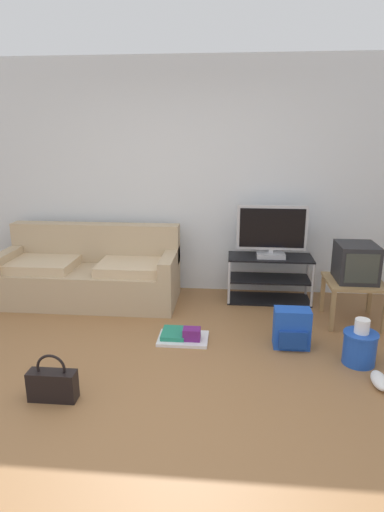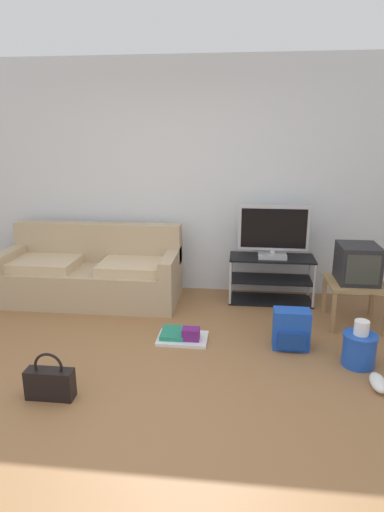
{
  "view_description": "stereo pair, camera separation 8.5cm",
  "coord_description": "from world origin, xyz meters",
  "px_view_note": "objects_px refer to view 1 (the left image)",
  "views": [
    {
      "loc": [
        0.47,
        -2.7,
        1.87
      ],
      "look_at": [
        0.1,
        1.27,
        0.74
      ],
      "focal_mm": 30.54,
      "sensor_mm": 36.0,
      "label": 1
    },
    {
      "loc": [
        0.56,
        -2.69,
        1.87
      ],
      "look_at": [
        0.1,
        1.27,
        0.74
      ],
      "focal_mm": 30.54,
      "sensor_mm": 36.0,
      "label": 2
    }
  ],
  "objects_px": {
    "floor_tray": "(183,336)",
    "handbag": "(53,384)",
    "flat_tv": "(272,232)",
    "tv_stand": "(269,279)",
    "backpack": "(292,329)",
    "couch": "(91,274)",
    "cleaning_bucket": "(360,345)",
    "side_table": "(354,287)",
    "crt_tv": "(356,262)"
  },
  "relations": [
    {
      "from": "backpack",
      "to": "cleaning_bucket",
      "type": "height_order",
      "value": "cleaning_bucket"
    },
    {
      "from": "couch",
      "to": "tv_stand",
      "type": "relative_size",
      "value": 2.1
    },
    {
      "from": "tv_stand",
      "to": "floor_tray",
      "type": "height_order",
      "value": "tv_stand"
    },
    {
      "from": "flat_tv",
      "to": "floor_tray",
      "type": "relative_size",
      "value": 1.66
    },
    {
      "from": "tv_stand",
      "to": "handbag",
      "type": "distance_m",
      "value": 2.73
    },
    {
      "from": "crt_tv",
      "to": "floor_tray",
      "type": "bearing_deg",
      "value": -160.61
    },
    {
      "from": "tv_stand",
      "to": "backpack",
      "type": "xyz_separation_m",
      "value": [
        0.12,
        -1.14,
        -0.08
      ]
    },
    {
      "from": "flat_tv",
      "to": "handbag",
      "type": "height_order",
      "value": "flat_tv"
    },
    {
      "from": "side_table",
      "to": "backpack",
      "type": "distance_m",
      "value": 0.93
    },
    {
      "from": "handbag",
      "to": "floor_tray",
      "type": "xyz_separation_m",
      "value": [
        0.83,
        1.02,
        -0.08
      ]
    },
    {
      "from": "flat_tv",
      "to": "crt_tv",
      "type": "relative_size",
      "value": 1.79
    },
    {
      "from": "couch",
      "to": "crt_tv",
      "type": "bearing_deg",
      "value": -6.91
    },
    {
      "from": "flat_tv",
      "to": "couch",
      "type": "bearing_deg",
      "value": -175.88
    },
    {
      "from": "side_table",
      "to": "handbag",
      "type": "distance_m",
      "value": 2.98
    },
    {
      "from": "flat_tv",
      "to": "handbag",
      "type": "xyz_separation_m",
      "value": [
        -1.7,
        -2.1,
        -0.69
      ]
    },
    {
      "from": "floor_tray",
      "to": "tv_stand",
      "type": "bearing_deg",
      "value": 51.51
    },
    {
      "from": "side_table",
      "to": "crt_tv",
      "type": "xyz_separation_m",
      "value": [
        0.0,
        0.02,
        0.25
      ]
    },
    {
      "from": "tv_stand",
      "to": "crt_tv",
      "type": "height_order",
      "value": "crt_tv"
    },
    {
      "from": "side_table",
      "to": "backpack",
      "type": "height_order",
      "value": "side_table"
    },
    {
      "from": "flat_tv",
      "to": "cleaning_bucket",
      "type": "height_order",
      "value": "flat_tv"
    },
    {
      "from": "crt_tv",
      "to": "floor_tray",
      "type": "distance_m",
      "value": 1.87
    },
    {
      "from": "crt_tv",
      "to": "backpack",
      "type": "relative_size",
      "value": 1.19
    },
    {
      "from": "crt_tv",
      "to": "cleaning_bucket",
      "type": "distance_m",
      "value": 1.0
    },
    {
      "from": "tv_stand",
      "to": "floor_tray",
      "type": "distance_m",
      "value": 1.42
    },
    {
      "from": "couch",
      "to": "flat_tv",
      "type": "height_order",
      "value": "flat_tv"
    },
    {
      "from": "side_table",
      "to": "handbag",
      "type": "relative_size",
      "value": 1.53
    },
    {
      "from": "couch",
      "to": "cleaning_bucket",
      "type": "relative_size",
      "value": 4.97
    },
    {
      "from": "cleaning_bucket",
      "to": "handbag",
      "type": "bearing_deg",
      "value": -162.57
    },
    {
      "from": "backpack",
      "to": "floor_tray",
      "type": "bearing_deg",
      "value": -176.75
    },
    {
      "from": "couch",
      "to": "cleaning_bucket",
      "type": "xyz_separation_m",
      "value": [
        2.69,
        -1.22,
        -0.15
      ]
    },
    {
      "from": "floor_tray",
      "to": "crt_tv",
      "type": "bearing_deg",
      "value": 19.39
    },
    {
      "from": "flat_tv",
      "to": "backpack",
      "type": "xyz_separation_m",
      "value": [
        0.12,
        -1.12,
        -0.64
      ]
    },
    {
      "from": "floor_tray",
      "to": "handbag",
      "type": "bearing_deg",
      "value": -129.03
    },
    {
      "from": "flat_tv",
      "to": "cleaning_bucket",
      "type": "distance_m",
      "value": 1.64
    },
    {
      "from": "flat_tv",
      "to": "cleaning_bucket",
      "type": "bearing_deg",
      "value": -64.62
    },
    {
      "from": "side_table",
      "to": "cleaning_bucket",
      "type": "height_order",
      "value": "side_table"
    },
    {
      "from": "tv_stand",
      "to": "flat_tv",
      "type": "relative_size",
      "value": 1.23
    },
    {
      "from": "flat_tv",
      "to": "handbag",
      "type": "bearing_deg",
      "value": -129.05
    },
    {
      "from": "side_table",
      "to": "handbag",
      "type": "bearing_deg",
      "value": -147.48
    },
    {
      "from": "couch",
      "to": "side_table",
      "type": "height_order",
      "value": "couch"
    },
    {
      "from": "flat_tv",
      "to": "floor_tray",
      "type": "distance_m",
      "value": 1.59
    },
    {
      "from": "side_table",
      "to": "crt_tv",
      "type": "bearing_deg",
      "value": 90.0
    },
    {
      "from": "handbag",
      "to": "crt_tv",
      "type": "bearing_deg",
      "value": 32.78
    },
    {
      "from": "handbag",
      "to": "cleaning_bucket",
      "type": "height_order",
      "value": "cleaning_bucket"
    },
    {
      "from": "floor_tray",
      "to": "couch",
      "type": "bearing_deg",
      "value": 141.37
    },
    {
      "from": "flat_tv",
      "to": "floor_tray",
      "type": "bearing_deg",
      "value": -129.06
    },
    {
      "from": "crt_tv",
      "to": "cleaning_bucket",
      "type": "height_order",
      "value": "crt_tv"
    },
    {
      "from": "couch",
      "to": "cleaning_bucket",
      "type": "bearing_deg",
      "value": -24.33
    },
    {
      "from": "backpack",
      "to": "cleaning_bucket",
      "type": "relative_size",
      "value": 0.91
    },
    {
      "from": "crt_tv",
      "to": "tv_stand",
      "type": "bearing_deg",
      "value": 147.18
    }
  ]
}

